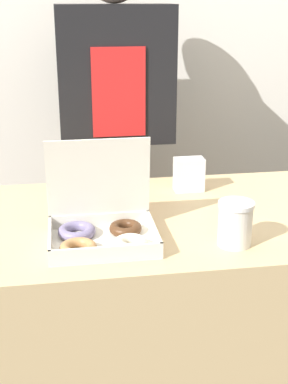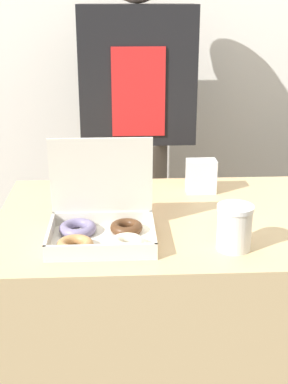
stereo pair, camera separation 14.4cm
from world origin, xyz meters
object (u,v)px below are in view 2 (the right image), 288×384
(donut_box, at_px, (101,225))
(person_customer, at_px, (138,131))
(napkin_holder, at_px, (201,176))
(coffee_cup, at_px, (234,227))

(donut_box, distance_m, person_customer, 0.84)
(napkin_holder, relative_size, person_customer, 0.07)
(donut_box, xyz_separation_m, coffee_cup, (0.35, -0.07, 0.02))
(coffee_cup, xyz_separation_m, napkin_holder, (-0.02, 0.44, -0.00))
(donut_box, distance_m, coffee_cup, 0.36)
(coffee_cup, bearing_deg, donut_box, 168.02)
(coffee_cup, distance_m, napkin_holder, 0.44)
(coffee_cup, xyz_separation_m, person_customer, (-0.22, 0.90, 0.04))
(donut_box, bearing_deg, coffee_cup, -11.98)
(napkin_holder, height_order, person_customer, person_customer)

